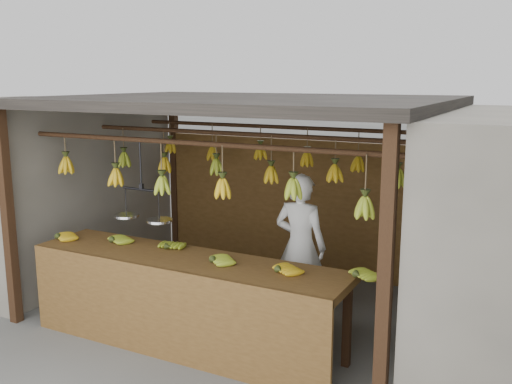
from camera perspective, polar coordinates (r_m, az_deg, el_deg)
The scene contains 8 objects.
ground at distance 6.74m, azimuth -1.20°, elevation -11.36°, with size 80.00×80.00×0.00m, color #5B5B57.
stall at distance 6.54m, azimuth 0.12°, elevation 5.82°, with size 4.30×3.30×2.40m.
neighbor_left at distance 8.67m, azimuth -22.61°, elevation 0.83°, with size 3.00×3.00×2.30m, color slate.
counter at distance 5.53m, azimuth -7.67°, elevation -8.86°, with size 3.47×0.74×0.96m.
hanging_bananas at distance 6.29m, azimuth -1.22°, elevation 2.35°, with size 3.54×2.23×0.38m.
balance_scale at distance 5.89m, azimuth -11.29°, elevation -2.13°, with size 0.68×0.27×0.81m.
vendor at distance 6.23m, azimuth 4.45°, elevation -5.44°, with size 0.59×0.38×1.61m, color white.
bag_bundles at distance 7.08m, azimuth 18.18°, elevation -2.70°, with size 0.08×0.26×1.23m.
Camera 1 is at (2.99, -5.45, 2.59)m, focal length 40.00 mm.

